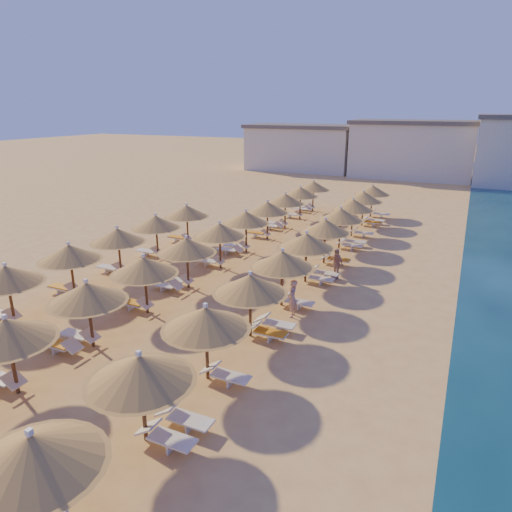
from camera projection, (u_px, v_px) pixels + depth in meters
The scene contains 8 objects.
ground at pixel (221, 307), 21.37m from camera, with size 220.00×220.00×0.00m, color #E1B362.
hotel_blocks at pixel (419, 149), 58.85m from camera, with size 46.31×11.22×8.10m.
parasol_row_east at pixel (295, 250), 22.30m from camera, with size 3.03×40.13×2.81m.
parasol_row_west at pixel (204, 238), 24.39m from camera, with size 3.03×40.13×2.81m.
parasol_row_inland at pixel (95, 244), 23.27m from camera, with size 3.03×19.90×2.81m.
loungers at pixel (223, 279), 23.82m from camera, with size 12.77×37.69×0.66m.
beachgoer_c at pixel (336, 263), 24.64m from camera, with size 1.00×0.42×1.71m, color tan.
beachgoer_a at pixel (292, 298), 20.12m from camera, with size 0.63×0.41×1.72m, color tan.
Camera 1 is at (9.78, -17.03, 8.90)m, focal length 32.00 mm.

